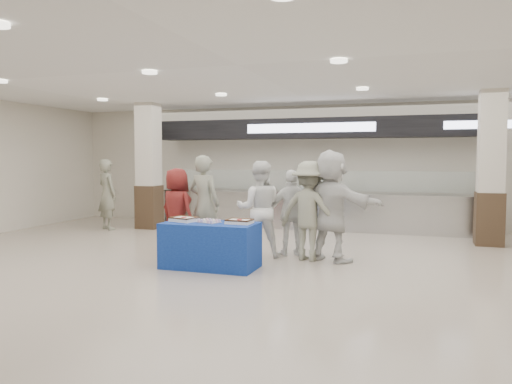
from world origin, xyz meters
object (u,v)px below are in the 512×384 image
(soldier_b, at_px, (309,211))
(chef_short, at_px, (292,213))
(cupcake_tray, at_px, (209,221))
(civilian_white, at_px, (331,206))
(civilian_maroon, at_px, (177,210))
(chef_tall, at_px, (259,209))
(sheet_cake_left, at_px, (184,219))
(soldier_a, at_px, (204,204))
(sheet_cake_right, at_px, (239,221))
(soldier_bg, at_px, (107,194))
(display_table, at_px, (210,245))

(soldier_b, bearing_deg, chef_short, -25.30)
(cupcake_tray, height_order, civilian_white, civilian_white)
(civilian_maroon, xyz_separation_m, soldier_b, (2.57, 0.07, 0.07))
(cupcake_tray, xyz_separation_m, civilian_maroon, (-1.13, 1.06, 0.03))
(chef_short, relative_size, soldier_b, 0.91)
(chef_tall, bearing_deg, sheet_cake_left, 34.17)
(chef_short, height_order, civilian_white, civilian_white)
(civilian_maroon, bearing_deg, sheet_cake_left, 143.59)
(soldier_a, distance_m, soldier_b, 2.08)
(sheet_cake_right, distance_m, soldier_bg, 5.71)
(cupcake_tray, bearing_deg, civilian_maroon, 136.96)
(sheet_cake_right, height_order, civilian_maroon, civilian_maroon)
(display_table, bearing_deg, soldier_a, 118.05)
(sheet_cake_left, bearing_deg, soldier_bg, 139.25)
(chef_tall, xyz_separation_m, chef_short, (0.55, 0.28, -0.08))
(soldier_bg, bearing_deg, civilian_maroon, 171.93)
(cupcake_tray, bearing_deg, chef_tall, 66.86)
(soldier_bg, bearing_deg, soldier_b, -173.23)
(soldier_a, bearing_deg, cupcake_tray, 131.43)
(display_table, height_order, sheet_cake_right, sheet_cake_right)
(soldier_b, bearing_deg, civilian_white, -162.48)
(civilian_white, xyz_separation_m, soldier_bg, (-6.03, 2.09, -0.09))
(display_table, xyz_separation_m, sheet_cake_right, (0.50, 0.05, 0.42))
(soldier_b, relative_size, civilian_white, 0.90)
(civilian_maroon, distance_m, civilian_white, 2.96)
(cupcake_tray, xyz_separation_m, chef_short, (1.05, 1.44, 0.02))
(sheet_cake_left, xyz_separation_m, soldier_b, (1.91, 1.10, 0.09))
(display_table, bearing_deg, soldier_bg, 142.57)
(chef_tall, bearing_deg, soldier_b, 162.56)
(chef_tall, bearing_deg, chef_short, -168.56)
(civilian_maroon, distance_m, soldier_a, 0.54)
(soldier_bg, bearing_deg, soldier_a, 178.02)
(chef_short, bearing_deg, soldier_bg, -40.59)
(display_table, bearing_deg, civilian_maroon, 137.48)
(soldier_a, relative_size, soldier_b, 1.06)
(soldier_b, bearing_deg, civilian_maroon, 15.11)
(sheet_cake_right, bearing_deg, civilian_maroon, 148.39)
(soldier_b, height_order, soldier_bg, soldier_bg)
(civilian_maroon, relative_size, soldier_b, 0.92)
(sheet_cake_right, relative_size, cupcake_tray, 1.02)
(soldier_b, distance_m, soldier_bg, 6.03)
(civilian_maroon, bearing_deg, display_table, 158.29)
(sheet_cake_left, height_order, soldier_a, soldier_a)
(display_table, xyz_separation_m, civilian_maroon, (-1.15, 1.06, 0.44))
(soldier_a, height_order, soldier_b, soldier_a)
(chef_short, xyz_separation_m, soldier_bg, (-5.26, 1.81, 0.09))
(sheet_cake_right, xyz_separation_m, soldier_bg, (-4.73, 3.20, 0.10))
(sheet_cake_right, bearing_deg, display_table, -174.82)
(civilian_maroon, height_order, soldier_a, soldier_a)
(chef_short, bearing_deg, soldier_a, -14.94)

